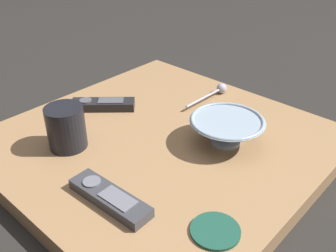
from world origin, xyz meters
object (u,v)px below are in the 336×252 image
at_px(cereal_bowl, 227,129).
at_px(coffee_mug, 66,127).
at_px(drink_coaster, 215,231).
at_px(teaspoon, 218,90).
at_px(tv_remote_near, 110,197).
at_px(tv_remote_far, 103,104).

distance_m(cereal_bowl, coffee_mug, 0.33).
xyz_separation_m(cereal_bowl, drink_coaster, (0.13, -0.22, -0.03)).
relative_size(cereal_bowl, drink_coaster, 1.97).
bearing_deg(cereal_bowl, coffee_mug, -135.45).
relative_size(teaspoon, tv_remote_near, 0.93).
distance_m(tv_remote_far, drink_coaster, 0.47).
bearing_deg(tv_remote_far, cereal_bowl, 14.14).
bearing_deg(drink_coaster, teaspoon, 125.50).
relative_size(teaspoon, drink_coaster, 1.94).
bearing_deg(tv_remote_near, coffee_mug, 164.76).
bearing_deg(tv_remote_near, cereal_bowl, 81.91).
distance_m(teaspoon, tv_remote_far, 0.30).
xyz_separation_m(coffee_mug, teaspoon, (0.09, 0.41, -0.03)).
bearing_deg(cereal_bowl, teaspoon, 130.00).
xyz_separation_m(teaspoon, tv_remote_far, (-0.16, -0.25, -0.00)).
xyz_separation_m(tv_remote_near, drink_coaster, (0.18, 0.07, -0.01)).
xyz_separation_m(coffee_mug, tv_remote_far, (-0.07, 0.15, -0.03)).
bearing_deg(coffee_mug, teaspoon, 77.52).
distance_m(cereal_bowl, tv_remote_near, 0.29).
relative_size(coffee_mug, teaspoon, 0.58).
bearing_deg(teaspoon, tv_remote_near, -77.08).
distance_m(cereal_bowl, tv_remote_far, 0.32).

